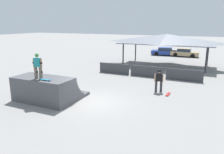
% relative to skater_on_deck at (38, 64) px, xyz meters
% --- Properties ---
extents(ground_plane, '(160.00, 160.00, 0.00)m').
position_rel_skater_on_deck_xyz_m(ground_plane, '(3.14, 1.61, -2.58)').
color(ground_plane, gray).
extents(quarter_pipe_ramp, '(4.07, 3.48, 1.64)m').
position_rel_skater_on_deck_xyz_m(quarter_pipe_ramp, '(-0.02, 0.65, -1.86)').
color(quarter_pipe_ramp, '#4C4C51').
rests_on(quarter_pipe_ramp, ground).
extents(skater_on_deck, '(0.71, 0.28, 1.64)m').
position_rel_skater_on_deck_xyz_m(skater_on_deck, '(0.00, 0.00, 0.00)').
color(skater_on_deck, '#6B6051').
rests_on(skater_on_deck, quarter_pipe_ramp).
extents(skateboard_on_deck, '(0.82, 0.23, 0.09)m').
position_rel_skater_on_deck_xyz_m(skateboard_on_deck, '(0.70, -0.15, -0.89)').
color(skateboard_on_deck, silver).
rests_on(skateboard_on_deck, quarter_pipe_ramp).
extents(bystander_walking, '(0.69, 0.38, 1.77)m').
position_rel_skater_on_deck_xyz_m(bystander_walking, '(6.46, 5.64, -1.55)').
color(bystander_walking, '#2D2D33').
rests_on(bystander_walking, ground).
extents(skateboard_on_ground, '(0.24, 0.79, 0.09)m').
position_rel_skater_on_deck_xyz_m(skateboard_on_ground, '(7.27, 5.25, -2.53)').
color(skateboard_on_ground, silver).
rests_on(skateboard_on_ground, ground).
extents(barrier_fence, '(10.27, 0.12, 1.05)m').
position_rel_skater_on_deck_xyz_m(barrier_fence, '(4.28, 9.91, -2.06)').
color(barrier_fence, '#3D3D42').
rests_on(barrier_fence, ground).
extents(pavilion_shelter, '(10.97, 5.39, 3.84)m').
position_rel_skater_on_deck_xyz_m(pavilion_shelter, '(4.69, 16.47, 0.67)').
color(pavilion_shelter, '#2D2D33').
rests_on(pavilion_shelter, ground).
extents(parked_car_blue, '(4.71, 2.25, 1.27)m').
position_rel_skater_on_deck_xyz_m(parked_car_blue, '(2.91, 25.25, -1.98)').
color(parked_car_blue, navy).
rests_on(parked_car_blue, ground).
extents(parked_car_tan, '(4.17, 1.74, 1.27)m').
position_rel_skater_on_deck_xyz_m(parked_car_tan, '(5.85, 25.19, -1.98)').
color(parked_car_tan, tan).
rests_on(parked_car_tan, ground).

